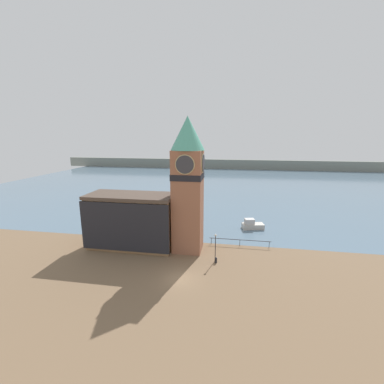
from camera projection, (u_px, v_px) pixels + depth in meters
ground_plane at (180, 279)px, 32.27m from camera, size 160.00×160.00×0.00m
water at (218, 181)px, 101.17m from camera, size 160.00×120.00×0.00m
far_shoreline at (223, 164)px, 139.16m from camera, size 180.00×3.00×5.00m
pier_railing at (240, 240)px, 41.71m from camera, size 9.89×0.08×1.09m
clock_tower at (188, 182)px, 38.41m from camera, size 4.99×4.99×20.40m
pier_building at (131, 221)px, 40.88m from camera, size 13.78×6.05×8.65m
boat_near at (252, 225)px, 49.55m from camera, size 4.34×2.69×1.97m
mooring_bollard_near at (216, 260)px, 36.24m from camera, size 0.36×0.36×0.83m
lamp_post at (215, 242)px, 36.20m from camera, size 0.32×0.32×4.12m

